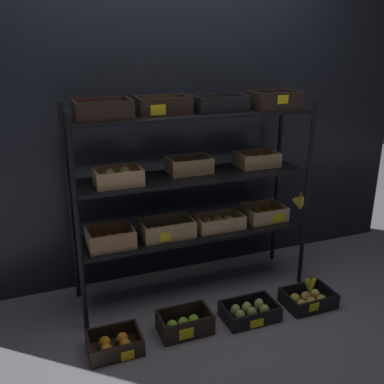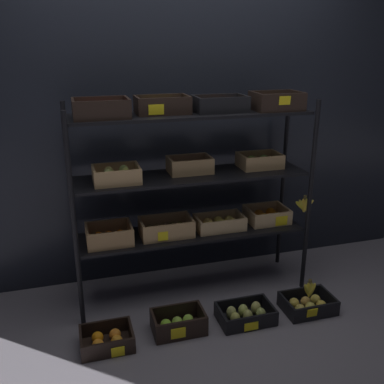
{
  "view_description": "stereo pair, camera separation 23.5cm",
  "coord_description": "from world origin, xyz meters",
  "px_view_note": "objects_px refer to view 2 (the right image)",
  "views": [
    {
      "loc": [
        -1.05,
        -2.75,
        1.82
      ],
      "look_at": [
        0.0,
        0.0,
        0.79
      ],
      "focal_mm": 41.1,
      "sensor_mm": 36.0,
      "label": 1
    },
    {
      "loc": [
        -0.82,
        -2.82,
        1.82
      ],
      "look_at": [
        0.0,
        0.0,
        0.79
      ],
      "focal_mm": 41.1,
      "sensor_mm": 36.0,
      "label": 2
    }
  ],
  "objects_px": {
    "crate_ground_orange": "(107,340)",
    "crate_ground_pear": "(246,314)",
    "crate_ground_apple_green": "(178,324)",
    "display_rack": "(192,173)",
    "crate_ground_apple_gold": "(308,305)",
    "banana_bunch_loose": "(309,290)"
  },
  "relations": [
    {
      "from": "display_rack",
      "to": "crate_ground_apple_green",
      "type": "relative_size",
      "value": 5.24
    },
    {
      "from": "display_rack",
      "to": "crate_ground_apple_gold",
      "type": "height_order",
      "value": "display_rack"
    },
    {
      "from": "display_rack",
      "to": "banana_bunch_loose",
      "type": "relative_size",
      "value": 12.97
    },
    {
      "from": "crate_ground_orange",
      "to": "crate_ground_apple_green",
      "type": "height_order",
      "value": "crate_ground_apple_green"
    },
    {
      "from": "crate_ground_apple_green",
      "to": "crate_ground_apple_gold",
      "type": "bearing_deg",
      "value": -1.81
    },
    {
      "from": "crate_ground_apple_green",
      "to": "crate_ground_apple_gold",
      "type": "relative_size",
      "value": 0.97
    },
    {
      "from": "crate_ground_apple_green",
      "to": "banana_bunch_loose",
      "type": "relative_size",
      "value": 2.47
    },
    {
      "from": "banana_bunch_loose",
      "to": "display_rack",
      "type": "bearing_deg",
      "value": 144.58
    },
    {
      "from": "crate_ground_orange",
      "to": "crate_ground_apple_gold",
      "type": "height_order",
      "value": "crate_ground_orange"
    },
    {
      "from": "display_rack",
      "to": "crate_ground_apple_green",
      "type": "distance_m",
      "value": 1.02
    },
    {
      "from": "crate_ground_orange",
      "to": "banana_bunch_loose",
      "type": "xyz_separation_m",
      "value": [
        1.4,
        -0.01,
        0.12
      ]
    },
    {
      "from": "crate_ground_apple_green",
      "to": "crate_ground_apple_gold",
      "type": "xyz_separation_m",
      "value": [
        0.93,
        -0.03,
        -0.01
      ]
    },
    {
      "from": "display_rack",
      "to": "crate_ground_apple_gold",
      "type": "xyz_separation_m",
      "value": [
        0.71,
        -0.5,
        -0.88
      ]
    },
    {
      "from": "crate_ground_orange",
      "to": "banana_bunch_loose",
      "type": "height_order",
      "value": "banana_bunch_loose"
    },
    {
      "from": "crate_ground_pear",
      "to": "crate_ground_apple_gold",
      "type": "relative_size",
      "value": 1.05
    },
    {
      "from": "crate_ground_apple_green",
      "to": "crate_ground_pear",
      "type": "xyz_separation_m",
      "value": [
        0.47,
        -0.02,
        -0.0
      ]
    },
    {
      "from": "crate_ground_apple_green",
      "to": "banana_bunch_loose",
      "type": "distance_m",
      "value": 0.94
    },
    {
      "from": "crate_ground_apple_green",
      "to": "display_rack",
      "type": "bearing_deg",
      "value": 64.04
    },
    {
      "from": "crate_ground_orange",
      "to": "crate_ground_apple_green",
      "type": "bearing_deg",
      "value": 2.9
    },
    {
      "from": "display_rack",
      "to": "crate_ground_pear",
      "type": "bearing_deg",
      "value": -63.99
    },
    {
      "from": "crate_ground_apple_green",
      "to": "banana_bunch_loose",
      "type": "xyz_separation_m",
      "value": [
        0.93,
        -0.03,
        0.12
      ]
    },
    {
      "from": "crate_ground_orange",
      "to": "crate_ground_pear",
      "type": "xyz_separation_m",
      "value": [
        0.93,
        0.0,
        0.0
      ]
    }
  ]
}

